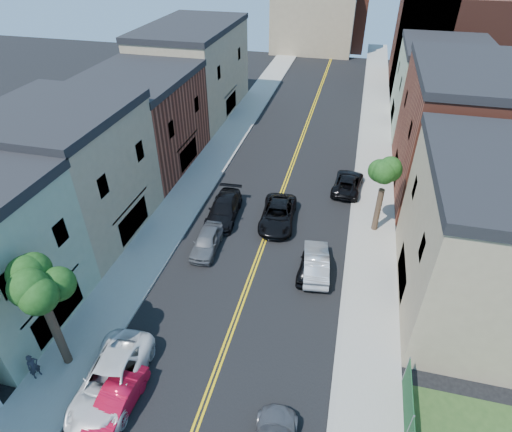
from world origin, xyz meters
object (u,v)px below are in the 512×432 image
Objects in this scene: pedestrian_left at (34,366)px; black_car_left at (224,209)px; black_car_right at (311,266)px; red_sedan at (116,403)px; silver_car_right at (316,262)px; grey_car_left at (207,241)px; dark_car_right_far at (348,183)px; white_pickup at (111,380)px; black_suv_lane at (278,214)px.

black_car_left is at bearing 3.67° from pedestrian_left.
pedestrian_left is at bearing 42.88° from black_car_right.
red_sedan is 0.90× the size of silver_car_right.
grey_car_left reaches higher than dark_car_right_far.
dark_car_right_far is (1.41, 11.18, -0.08)m from silver_car_right.
red_sedan is 0.84× the size of dark_car_right_far.
silver_car_right is (7.89, -0.44, 0.05)m from grey_car_left.
white_pickup is 1.09× the size of black_car_left.
grey_car_left reaches higher than black_car_right.
dark_car_right_far is at bearing -104.54° from silver_car_right.
pedestrian_left reaches higher than red_sedan.
red_sedan is 25.22m from dark_car_right_far.
grey_car_left reaches higher than red_sedan.
dark_car_right_far is (9.30, 10.74, -0.03)m from grey_car_left.
white_pickup is (-0.77, 0.97, 0.13)m from red_sedan.
dark_car_right_far reaches higher than black_car_right.
dark_car_right_far is 0.91× the size of black_suv_lane.
white_pickup is 1.18× the size of dark_car_right_far.
pedestrian_left is at bearing -116.10° from grey_car_left.
black_car_right is at bearing 38.67° from silver_car_right.
black_suv_lane is 18.89m from pedestrian_left.
black_suv_lane is at bearing -60.86° from silver_car_right.
white_pickup is at bearing -97.14° from black_car_left.
white_pickup reaches higher than red_sedan.
white_pickup is 15.80m from black_car_left.
black_car_right is 16.95m from pedestrian_left.
pedestrian_left reaches higher than grey_car_left.
white_pickup is at bearing -64.48° from pedestrian_left.
black_car_right is at bearing -27.25° from pedestrian_left.
pedestrian_left reaches higher than white_pickup.
grey_car_left is 6.16m from black_suv_lane.
black_car_right is (7.74, 11.90, -0.02)m from red_sedan.
black_car_right is (7.60, -4.85, -0.12)m from black_car_left.
black_suv_lane is at bearing 77.06° from red_sedan.
black_car_left is at bearing 86.87° from grey_car_left.
silver_car_right is (8.80, 11.23, -0.05)m from white_pickup.
black_car_left is 16.87m from pedestrian_left.
dark_car_right_far is (9.44, 23.38, 0.01)m from red_sedan.
silver_car_right is at bearing -6.29° from grey_car_left.
red_sedan is 1.25m from white_pickup.
black_car_left is 0.98× the size of black_suv_lane.
black_car_right is at bearing 58.61° from red_sedan.
black_car_left is 1.08× the size of dark_car_right_far.
pedestrian_left is at bearing 34.32° from silver_car_right.
black_suv_lane is (-5.00, -6.32, 0.07)m from dark_car_right_far.
red_sedan is 4.99m from pedestrian_left.
pedestrian_left is (-5.08, -11.98, 0.23)m from grey_car_left.
dark_car_right_far reaches higher than red_sedan.
grey_car_left is (0.91, 11.67, -0.10)m from white_pickup.
black_car_left is at bearing -31.21° from black_car_right.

